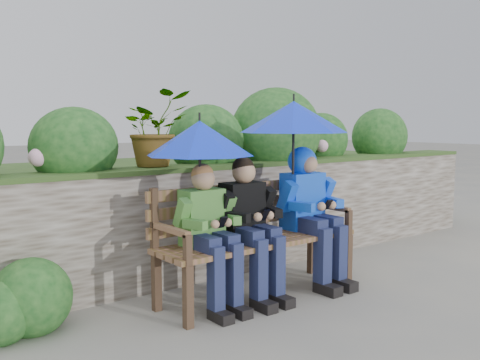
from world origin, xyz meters
TOP-DOWN VIEW (x-y plane):
  - ground at (0.00, 0.00)m, footprint 60.00×60.00m
  - garden_backdrop at (-0.12, 1.60)m, footprint 8.00×2.87m
  - park_bench at (0.09, 0.03)m, footprint 1.77×0.52m
  - boy_left at (-0.40, -0.05)m, footprint 0.48×0.55m
  - boy_middle at (-0.01, -0.05)m, footprint 0.51×0.58m
  - boy_right at (0.66, -0.04)m, footprint 0.55×0.66m
  - umbrella_left at (-0.44, 0.02)m, footprint 0.81×0.81m
  - umbrella_right at (0.50, 0.01)m, footprint 0.91×0.91m

SIDE VIEW (x-z plane):
  - ground at x=0.00m, z-range 0.00..0.00m
  - park_bench at x=0.09m, z-range 0.06..1.00m
  - garden_backdrop at x=-0.12m, z-range -0.31..1.54m
  - boy_left at x=-0.40m, z-range 0.07..1.18m
  - boy_middle at x=-0.01m, z-range 0.07..1.21m
  - boy_right at x=0.66m, z-range 0.11..1.31m
  - umbrella_left at x=-0.44m, z-range 0.90..1.69m
  - umbrella_right at x=0.50m, z-range 0.99..1.93m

